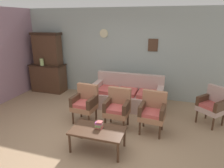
# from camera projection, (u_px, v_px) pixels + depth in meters

# --- Properties ---
(ground_plane) EXTENTS (7.68, 7.68, 0.00)m
(ground_plane) POSITION_uv_depth(u_px,v_px,m) (91.00, 138.00, 4.13)
(ground_plane) COLOR #997A5B
(wall_back_with_decor) EXTENTS (6.40, 0.09, 2.70)m
(wall_back_with_decor) POSITION_uv_depth(u_px,v_px,m) (123.00, 54.00, 6.10)
(wall_back_with_decor) COLOR #939E99
(wall_back_with_decor) RESTS_ON ground
(side_cabinet) EXTENTS (1.16, 0.55, 0.93)m
(side_cabinet) POSITION_uv_depth(u_px,v_px,m) (49.00, 78.00, 6.73)
(side_cabinet) COLOR #472D1E
(side_cabinet) RESTS_ON ground
(cabinet_upper_hutch) EXTENTS (0.99, 0.38, 1.03)m
(cabinet_upper_hutch) POSITION_uv_depth(u_px,v_px,m) (47.00, 48.00, 6.49)
(cabinet_upper_hutch) COLOR #472D1E
(cabinet_upper_hutch) RESTS_ON side_cabinet
(vase_on_cabinet) EXTENTS (0.12, 0.12, 0.22)m
(vase_on_cabinet) POSITION_uv_depth(u_px,v_px,m) (42.00, 62.00, 6.40)
(vase_on_cabinet) COLOR #9DB76F
(vase_on_cabinet) RESTS_ON side_cabinet
(floral_couch) EXTENTS (1.92, 0.81, 0.90)m
(floral_couch) POSITION_uv_depth(u_px,v_px,m) (128.00, 96.00, 5.53)
(floral_couch) COLOR tan
(floral_couch) RESTS_ON ground
(armchair_row_middle) EXTENTS (0.56, 0.53, 0.90)m
(armchair_row_middle) POSITION_uv_depth(u_px,v_px,m) (85.00, 102.00, 4.68)
(armchair_row_middle) COLOR #9E6B4C
(armchair_row_middle) RESTS_ON ground
(armchair_near_cabinet) EXTENTS (0.53, 0.50, 0.90)m
(armchair_near_cabinet) POSITION_uv_depth(u_px,v_px,m) (118.00, 107.00, 4.43)
(armchair_near_cabinet) COLOR #9E6B4C
(armchair_near_cabinet) RESTS_ON ground
(armchair_near_couch_end) EXTENTS (0.56, 0.53, 0.90)m
(armchair_near_couch_end) POSITION_uv_depth(u_px,v_px,m) (153.00, 111.00, 4.24)
(armchair_near_couch_end) COLOR #9E6B4C
(armchair_near_couch_end) RESTS_ON ground
(wingback_chair_by_fireplace) EXTENTS (0.71, 0.71, 0.90)m
(wingback_chair_by_fireplace) POSITION_uv_depth(u_px,v_px,m) (213.00, 104.00, 4.56)
(wingback_chair_by_fireplace) COLOR tan
(wingback_chair_by_fireplace) RESTS_ON ground
(coffee_table) EXTENTS (1.00, 0.56, 0.42)m
(coffee_table) POSITION_uv_depth(u_px,v_px,m) (98.00, 132.00, 3.67)
(coffee_table) COLOR #472D1E
(coffee_table) RESTS_ON ground
(book_stack_on_table) EXTENTS (0.14, 0.11, 0.14)m
(book_stack_on_table) POSITION_uv_depth(u_px,v_px,m) (99.00, 125.00, 3.70)
(book_stack_on_table) COLOR #E66366
(book_stack_on_table) RESTS_ON coffee_table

